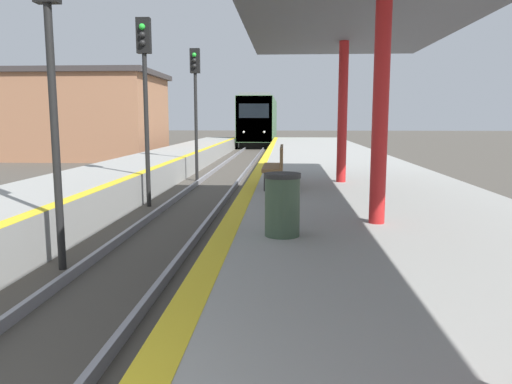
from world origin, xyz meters
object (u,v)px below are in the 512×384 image
(signal_far, at_px, (195,90))
(signal_near, at_px, (49,46))
(signal_mid, at_px, (145,78))
(bench, at_px, (276,166))
(trash_bin, at_px, (282,204))
(train, at_px, (260,120))

(signal_far, bearing_deg, signal_near, -90.58)
(signal_mid, relative_size, bench, 3.15)
(signal_near, height_order, signal_far, same)
(signal_near, distance_m, signal_mid, 5.73)
(signal_near, bearing_deg, trash_bin, -16.99)
(signal_far, bearing_deg, bench, -67.82)
(train, relative_size, signal_near, 3.34)
(trash_bin, distance_m, bench, 4.68)
(trash_bin, bearing_deg, bench, 92.17)
(signal_near, relative_size, signal_mid, 1.00)
(signal_mid, bearing_deg, signal_near, -88.16)
(signal_near, bearing_deg, train, 88.42)
(signal_near, xyz_separation_m, trash_bin, (3.49, -1.07, -2.17))
(train, bearing_deg, signal_far, -92.00)
(train, bearing_deg, signal_mid, -92.17)
(signal_far, xyz_separation_m, trash_bin, (3.37, -12.52, -2.17))
(bench, bearing_deg, signal_near, -132.53)
(signal_far, height_order, trash_bin, signal_far)
(signal_near, height_order, signal_mid, same)
(train, distance_m, signal_near, 39.06)
(signal_far, xyz_separation_m, bench, (3.20, -7.84, -2.10))
(signal_near, relative_size, trash_bin, 6.02)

